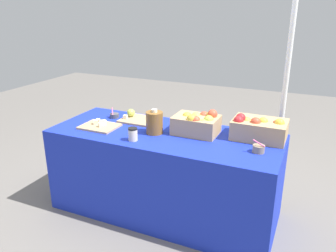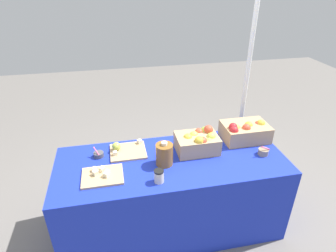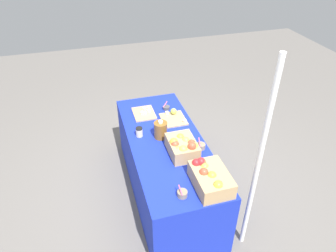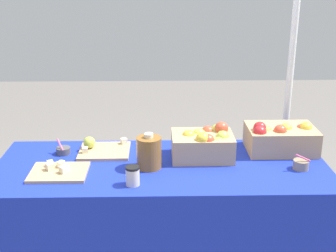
{
  "view_description": "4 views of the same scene",
  "coord_description": "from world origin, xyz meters",
  "px_view_note": "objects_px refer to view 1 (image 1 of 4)",
  "views": [
    {
      "loc": [
        1.1,
        -2.35,
        1.73
      ],
      "look_at": [
        0.03,
        0.0,
        0.8
      ],
      "focal_mm": 36.1,
      "sensor_mm": 36.0,
      "label": 1
    },
    {
      "loc": [
        -0.42,
        -1.87,
        2.11
      ],
      "look_at": [
        -0.02,
        0.05,
        1.04
      ],
      "focal_mm": 30.28,
      "sensor_mm": 36.0,
      "label": 2
    },
    {
      "loc": [
        2.46,
        -0.69,
        2.69
      ],
      "look_at": [
        0.0,
        0.02,
        0.92
      ],
      "focal_mm": 32.95,
      "sensor_mm": 36.0,
      "label": 3
    },
    {
      "loc": [
        -0.02,
        -2.37,
        1.81
      ],
      "look_at": [
        0.04,
        -0.04,
        0.99
      ],
      "focal_mm": 48.46,
      "sensor_mm": 36.0,
      "label": 4
    }
  ],
  "objects_px": {
    "cutting_board_front": "(100,126)",
    "coffee_cup": "(133,134)",
    "apple_crate_middle": "(198,123)",
    "sample_bowl_far": "(114,115)",
    "sample_bowl_near": "(202,122)",
    "tent_pole": "(284,100)",
    "apple_crate_left": "(259,128)",
    "cutting_board_back": "(137,118)",
    "sample_bowl_mid": "(259,149)",
    "cider_jug": "(154,123)"
  },
  "relations": [
    {
      "from": "apple_crate_left",
      "to": "cutting_board_back",
      "type": "xyz_separation_m",
      "value": [
        -1.09,
        0.0,
        -0.07
      ]
    },
    {
      "from": "cutting_board_back",
      "to": "sample_bowl_mid",
      "type": "height_order",
      "value": "sample_bowl_mid"
    },
    {
      "from": "coffee_cup",
      "to": "sample_bowl_mid",
      "type": "bearing_deg",
      "value": 10.43
    },
    {
      "from": "sample_bowl_near",
      "to": "sample_bowl_far",
      "type": "relative_size",
      "value": 1.13
    },
    {
      "from": "cider_jug",
      "to": "apple_crate_middle",
      "type": "bearing_deg",
      "value": 22.87
    },
    {
      "from": "apple_crate_left",
      "to": "cutting_board_front",
      "type": "bearing_deg",
      "value": -167.07
    },
    {
      "from": "sample_bowl_mid",
      "to": "cider_jug",
      "type": "relative_size",
      "value": 0.49
    },
    {
      "from": "apple_crate_middle",
      "to": "cider_jug",
      "type": "bearing_deg",
      "value": -157.13
    },
    {
      "from": "cutting_board_back",
      "to": "sample_bowl_far",
      "type": "distance_m",
      "value": 0.23
    },
    {
      "from": "sample_bowl_mid",
      "to": "coffee_cup",
      "type": "height_order",
      "value": "coffee_cup"
    },
    {
      "from": "cutting_board_back",
      "to": "tent_pole",
      "type": "height_order",
      "value": "tent_pole"
    },
    {
      "from": "sample_bowl_near",
      "to": "cider_jug",
      "type": "height_order",
      "value": "cider_jug"
    },
    {
      "from": "apple_crate_middle",
      "to": "coffee_cup",
      "type": "height_order",
      "value": "apple_crate_middle"
    },
    {
      "from": "apple_crate_left",
      "to": "apple_crate_middle",
      "type": "bearing_deg",
      "value": -169.19
    },
    {
      "from": "apple_crate_left",
      "to": "cider_jug",
      "type": "xyz_separation_m",
      "value": [
        -0.79,
        -0.23,
        0.0
      ]
    },
    {
      "from": "cutting_board_front",
      "to": "cider_jug",
      "type": "relative_size",
      "value": 1.51
    },
    {
      "from": "cutting_board_back",
      "to": "sample_bowl_far",
      "type": "xyz_separation_m",
      "value": [
        -0.23,
        -0.02,
        0.0
      ]
    },
    {
      "from": "apple_crate_middle",
      "to": "coffee_cup",
      "type": "bearing_deg",
      "value": -139.34
    },
    {
      "from": "apple_crate_left",
      "to": "apple_crate_middle",
      "type": "distance_m",
      "value": 0.48
    },
    {
      "from": "sample_bowl_mid",
      "to": "tent_pole",
      "type": "bearing_deg",
      "value": 82.77
    },
    {
      "from": "sample_bowl_near",
      "to": "sample_bowl_far",
      "type": "height_order",
      "value": "sample_bowl_near"
    },
    {
      "from": "apple_crate_left",
      "to": "tent_pole",
      "type": "xyz_separation_m",
      "value": [
        0.13,
        0.35,
        0.15
      ]
    },
    {
      "from": "sample_bowl_near",
      "to": "tent_pole",
      "type": "bearing_deg",
      "value": 20.78
    },
    {
      "from": "tent_pole",
      "to": "apple_crate_middle",
      "type": "bearing_deg",
      "value": -143.78
    },
    {
      "from": "sample_bowl_mid",
      "to": "apple_crate_left",
      "type": "bearing_deg",
      "value": 101.21
    },
    {
      "from": "cutting_board_back",
      "to": "sample_bowl_far",
      "type": "relative_size",
      "value": 3.3
    },
    {
      "from": "cutting_board_front",
      "to": "coffee_cup",
      "type": "xyz_separation_m",
      "value": [
        0.41,
        -0.14,
        0.04
      ]
    },
    {
      "from": "cutting_board_back",
      "to": "cider_jug",
      "type": "distance_m",
      "value": 0.38
    },
    {
      "from": "cutting_board_front",
      "to": "coffee_cup",
      "type": "distance_m",
      "value": 0.44
    },
    {
      "from": "sample_bowl_near",
      "to": "tent_pole",
      "type": "xyz_separation_m",
      "value": [
        0.63,
        0.24,
        0.21
      ]
    },
    {
      "from": "tent_pole",
      "to": "apple_crate_left",
      "type": "bearing_deg",
      "value": -110.51
    },
    {
      "from": "cutting_board_front",
      "to": "sample_bowl_mid",
      "type": "xyz_separation_m",
      "value": [
        1.34,
        0.03,
        0.01
      ]
    },
    {
      "from": "sample_bowl_far",
      "to": "coffee_cup",
      "type": "relative_size",
      "value": 0.89
    },
    {
      "from": "apple_crate_left",
      "to": "sample_bowl_far",
      "type": "xyz_separation_m",
      "value": [
        -1.32,
        -0.02,
        -0.07
      ]
    },
    {
      "from": "cutting_board_front",
      "to": "sample_bowl_mid",
      "type": "bearing_deg",
      "value": 1.22
    },
    {
      "from": "sample_bowl_near",
      "to": "coffee_cup",
      "type": "relative_size",
      "value": 1.01
    },
    {
      "from": "cutting_board_front",
      "to": "tent_pole",
      "type": "bearing_deg",
      "value": 24.51
    },
    {
      "from": "coffee_cup",
      "to": "cutting_board_back",
      "type": "bearing_deg",
      "value": 115.62
    },
    {
      "from": "sample_bowl_far",
      "to": "tent_pole",
      "type": "bearing_deg",
      "value": 14.27
    },
    {
      "from": "sample_bowl_near",
      "to": "sample_bowl_mid",
      "type": "xyz_separation_m",
      "value": [
        0.55,
        -0.38,
        -0.0
      ]
    },
    {
      "from": "sample_bowl_far",
      "to": "apple_crate_middle",
      "type": "bearing_deg",
      "value": -4.91
    },
    {
      "from": "apple_crate_left",
      "to": "sample_bowl_mid",
      "type": "height_order",
      "value": "apple_crate_left"
    },
    {
      "from": "apple_crate_middle",
      "to": "cutting_board_front",
      "type": "xyz_separation_m",
      "value": [
        -0.82,
        -0.21,
        -0.08
      ]
    },
    {
      "from": "sample_bowl_far",
      "to": "cider_jug",
      "type": "relative_size",
      "value": 0.45
    },
    {
      "from": "apple_crate_middle",
      "to": "sample_bowl_far",
      "type": "xyz_separation_m",
      "value": [
        -0.85,
        0.07,
        -0.07
      ]
    },
    {
      "from": "cutting_board_back",
      "to": "sample_bowl_mid",
      "type": "bearing_deg",
      "value": -13.39
    },
    {
      "from": "apple_crate_middle",
      "to": "tent_pole",
      "type": "xyz_separation_m",
      "value": [
        0.6,
        0.44,
        0.15
      ]
    },
    {
      "from": "cutting_board_back",
      "to": "cider_jug",
      "type": "bearing_deg",
      "value": -38.17
    },
    {
      "from": "apple_crate_middle",
      "to": "tent_pole",
      "type": "height_order",
      "value": "tent_pole"
    },
    {
      "from": "cutting_board_back",
      "to": "cider_jug",
      "type": "xyz_separation_m",
      "value": [
        0.29,
        -0.23,
        0.07
      ]
    }
  ]
}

